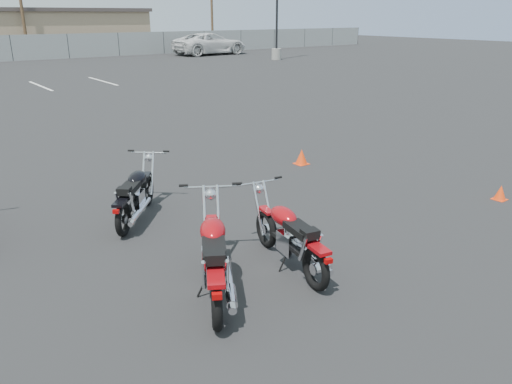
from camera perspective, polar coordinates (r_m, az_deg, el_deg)
ground at (r=7.20m, az=1.58°, el=-6.49°), size 120.00×120.00×0.00m
motorcycle_second_black at (r=8.27m, az=-13.59°, el=-0.33°), size 1.52×1.67×0.93m
motorcycle_third_red at (r=5.94m, az=-4.74°, el=-7.36°), size 1.45×2.03×1.05m
motorcycle_rear_red at (r=6.56m, az=3.92°, el=-5.10°), size 0.79×1.92×0.95m
training_cone_near at (r=11.22m, az=5.23°, el=4.04°), size 0.28×0.28×0.34m
training_cone_far at (r=10.04m, az=26.16°, el=-0.05°), size 0.23×0.23×0.27m
light_pole_east at (r=38.19m, az=2.39°, el=18.58°), size 0.80×0.70×9.68m
tan_building_east at (r=51.04m, az=-21.66°, el=16.87°), size 14.40×9.40×3.70m
white_van at (r=43.27m, az=-5.28°, el=17.18°), size 3.30×7.38×2.75m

